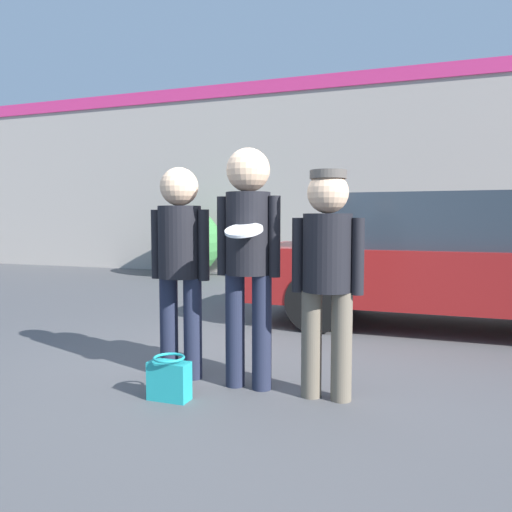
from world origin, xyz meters
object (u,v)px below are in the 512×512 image
person_middle_with_frisbee (248,244)px  handbag (169,379)px  person_right (327,263)px  person_left (180,253)px  parked_car_near (446,261)px  shrub (187,242)px

person_middle_with_frisbee → handbag: size_ratio=5.77×
person_right → handbag: 1.41m
person_right → handbag: (-1.06, -0.41, -0.83)m
person_left → handbag: size_ratio=5.40×
person_middle_with_frisbee → person_left: bearing=174.6°
parked_car_near → person_left: bearing=-127.0°
person_middle_with_frisbee → shrub: bearing=121.1°
person_middle_with_frisbee → handbag: 1.15m
handbag → shrub: bearing=116.7°
parked_car_near → shrub: (-5.44, 3.78, -0.03)m
person_right → person_left: bearing=176.0°
person_left → parked_car_near: size_ratio=0.38×
person_left → person_right: (1.23, -0.09, -0.04)m
parked_car_near → shrub: bearing=145.2°
person_right → handbag: person_right is taller
person_middle_with_frisbee → parked_car_near: (1.46, 2.81, -0.31)m
shrub → handbag: shrub is taller
person_right → person_middle_with_frisbee: bearing=177.5°
parked_car_near → handbag: (-1.90, -3.25, -0.65)m
parked_car_near → handbag: 3.82m
person_left → parked_car_near: person_left is taller
person_left → parked_car_near: bearing=53.0°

